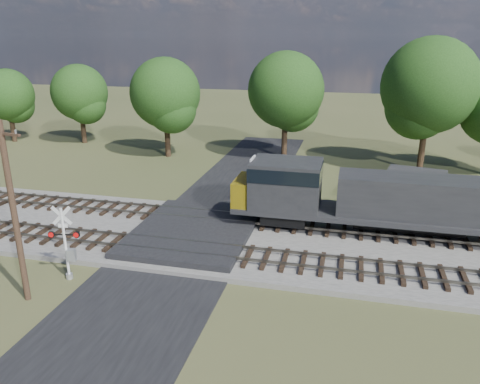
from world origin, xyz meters
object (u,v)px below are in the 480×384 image
(utility_pole, at_px, (14,210))
(equipment_shed, at_px, (414,192))
(crossing_signal_far, at_px, (259,188))
(crossing_signal_near, at_px, (68,249))

(utility_pole, xyz_separation_m, equipment_shed, (18.83, 16.71, -3.14))
(crossing_signal_far, bearing_deg, equipment_shed, -175.46)
(crossing_signal_far, xyz_separation_m, equipment_shed, (10.67, 2.22, -0.19))
(utility_pole, bearing_deg, equipment_shed, 50.27)
(utility_pole, relative_size, equipment_shed, 1.81)
(crossing_signal_far, distance_m, equipment_shed, 10.90)
(crossing_signal_far, bearing_deg, crossing_signal_near, 52.08)
(crossing_signal_near, height_order, crossing_signal_far, crossing_signal_near)
(equipment_shed, bearing_deg, crossing_signal_far, -156.30)
(utility_pole, bearing_deg, crossing_signal_near, 77.12)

